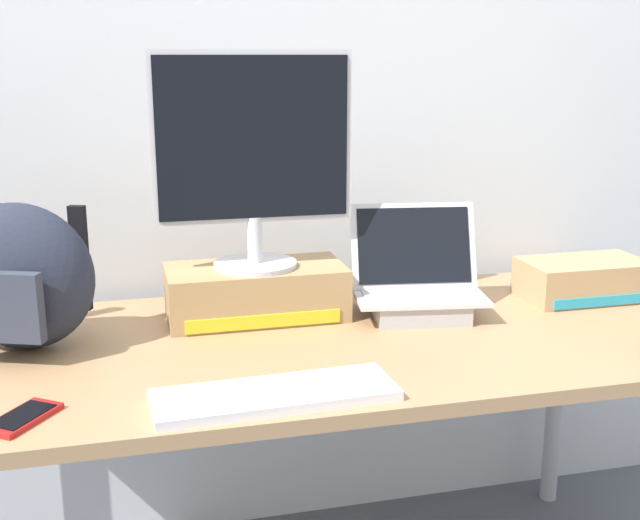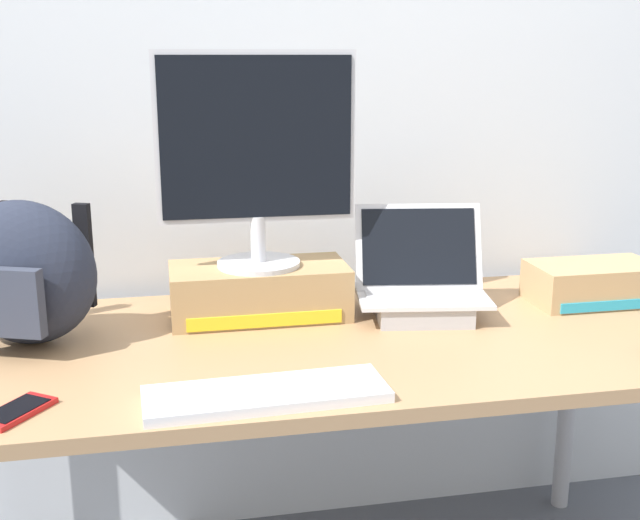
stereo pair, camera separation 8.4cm
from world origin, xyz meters
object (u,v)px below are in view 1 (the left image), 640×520
Objects in this scene: desktop_monitor at (253,155)px; open_laptop at (417,293)px; toner_box_yellow at (256,292)px; external_keyboard at (275,395)px; messenger_backpack at (19,278)px; toner_box_cyan at (584,279)px; cell_phone at (23,418)px.

open_laptop is (0.38, -0.08, -0.34)m from desktop_monitor.
toner_box_yellow reaches higher than external_keyboard.
toner_box_yellow is 0.84× the size of desktop_monitor.
messenger_backpack is at bearing -170.39° from open_laptop.
messenger_backpack is (-0.52, -0.09, -0.23)m from desktop_monitor.
desktop_monitor is 1.11× the size of external_keyboard.
open_laptop reaches higher than toner_box_yellow.
desktop_monitor is 1.57× the size of toner_box_cyan.
toner_box_yellow is 0.93× the size of external_keyboard.
toner_box_yellow is at bearing 79.16° from cell_phone.
messenger_backpack is at bearing -170.45° from toner_box_yellow.
external_keyboard is 1.00m from toner_box_cyan.
open_laptop is at bearing -177.58° from toner_box_cyan.
open_laptop is 1.06× the size of toner_box_cyan.
toner_box_yellow is 1.25× the size of open_laptop.
desktop_monitor is at bearing 30.62° from messenger_backpack.
toner_box_yellow is at bearing 177.66° from open_laptop.
cell_phone is (0.03, -0.38, -0.15)m from messenger_backpack.
external_keyboard is (-0.05, -0.49, -0.38)m from desktop_monitor.
external_keyboard is 1.42× the size of toner_box_cyan.
toner_box_cyan is at bearing -2.59° from desktop_monitor.
cell_phone is at bearing -135.70° from desktop_monitor.
open_laptop is 2.26× the size of cell_phone.
toner_box_yellow is 0.54m from messenger_backpack.
toner_box_yellow is at bearing 30.75° from messenger_backpack.
desktop_monitor is 0.58m from messenger_backpack.
messenger_backpack reaches higher than toner_box_yellow.
messenger_backpack reaches higher than cell_phone.
desktop_monitor reaches higher than open_laptop.
messenger_backpack is 2.48× the size of cell_phone.
desktop_monitor is 0.78m from cell_phone.
desktop_monitor is 0.52m from open_laptop.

